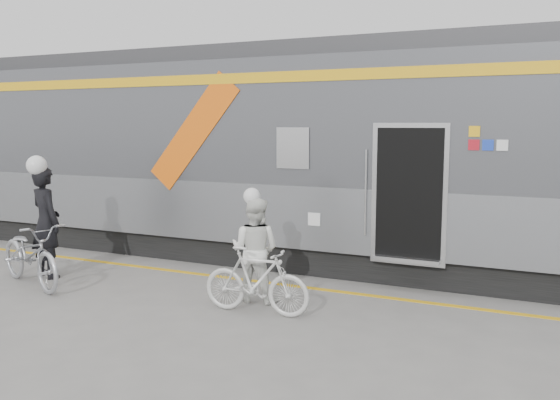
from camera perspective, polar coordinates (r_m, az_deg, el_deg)
The scene contains 9 objects.
ground at distance 8.31m, azimuth -8.18°, elevation -11.43°, with size 90.00×90.00×0.00m, color slate.
train at distance 11.59m, azimuth 3.37°, elevation 4.34°, with size 24.00×3.17×4.10m.
safety_strip at distance 10.09m, azimuth -1.45°, elevation -7.92°, with size 24.00×0.12×0.01m, color gold.
man at distance 11.02m, azimuth -21.59°, elevation -1.99°, with size 0.71×0.46×1.94m, color black.
bicycle_left at distance 10.59m, azimuth -22.89°, elevation -4.82°, with size 0.71×2.04×1.07m, color #B1B3BA.
woman at distance 8.92m, azimuth -2.43°, elevation -4.79°, with size 0.77×0.60×1.57m, color white.
bicycle_right at distance 8.38m, azimuth -2.32°, elevation -7.77°, with size 0.45×1.59×0.95m, color silver.
helmet_man at distance 10.91m, azimuth -21.87°, elevation 3.93°, with size 0.34×0.34×0.34m, color white.
helmet_woman at distance 8.77m, azimuth -2.46°, elevation 1.05°, with size 0.25×0.25×0.25m, color white.
Camera 1 is at (4.33, -6.57, 2.67)m, focal length 38.00 mm.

